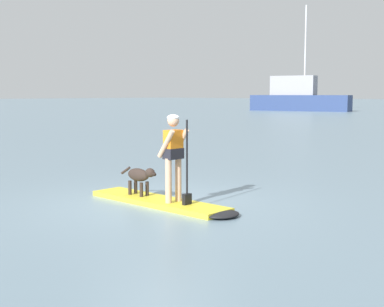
{
  "coord_description": "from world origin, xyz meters",
  "views": [
    {
      "loc": [
        7.19,
        -7.15,
        2.13
      ],
      "look_at": [
        0.0,
        1.0,
        0.9
      ],
      "focal_mm": 49.69,
      "sensor_mm": 36.0,
      "label": 1
    }
  ],
  "objects_px": {
    "dog": "(140,176)",
    "person_paddler": "(174,152)",
    "moored_boat_starboard": "(298,98)",
    "paddleboard": "(166,203)"
  },
  "relations": [
    {
      "from": "dog",
      "to": "moored_boat_starboard",
      "type": "xyz_separation_m",
      "value": [
        -26.22,
        51.23,
        1.15
      ]
    },
    {
      "from": "moored_boat_starboard",
      "to": "paddleboard",
      "type": "bearing_deg",
      "value": -62.25
    },
    {
      "from": "paddleboard",
      "to": "person_paddler",
      "type": "relative_size",
      "value": 2.14
    },
    {
      "from": "dog",
      "to": "moored_boat_starboard",
      "type": "distance_m",
      "value": 57.56
    },
    {
      "from": "dog",
      "to": "person_paddler",
      "type": "bearing_deg",
      "value": -1.64
    },
    {
      "from": "paddleboard",
      "to": "moored_boat_starboard",
      "type": "xyz_separation_m",
      "value": [
        -26.97,
        51.25,
        1.59
      ]
    },
    {
      "from": "dog",
      "to": "moored_boat_starboard",
      "type": "height_order",
      "value": "moored_boat_starboard"
    },
    {
      "from": "person_paddler",
      "to": "moored_boat_starboard",
      "type": "bearing_deg",
      "value": 117.94
    },
    {
      "from": "dog",
      "to": "paddleboard",
      "type": "bearing_deg",
      "value": -1.64
    },
    {
      "from": "paddleboard",
      "to": "moored_boat_starboard",
      "type": "distance_m",
      "value": 57.94
    }
  ]
}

